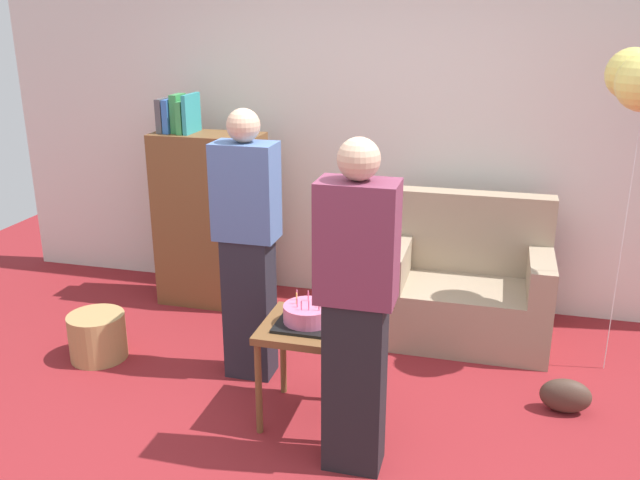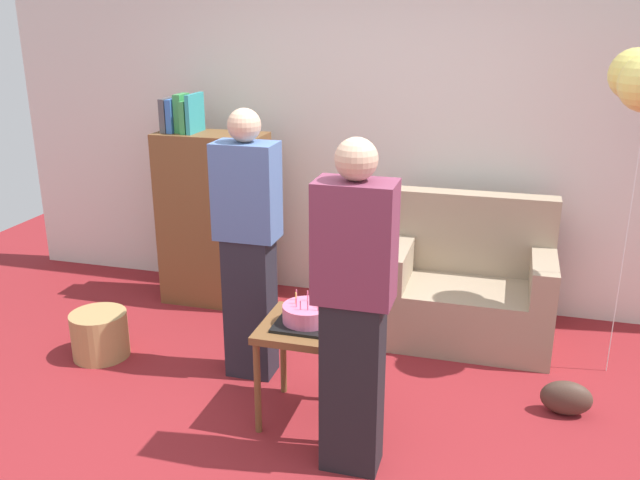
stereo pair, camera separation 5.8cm
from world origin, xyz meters
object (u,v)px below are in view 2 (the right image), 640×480
Objects in this scene: wicker_basket at (100,335)px; bookshelf at (214,217)px; couch at (468,289)px; person_holding_cake at (354,310)px; birthday_cake at (307,315)px; side_table at (307,338)px; person_blowing_candles at (248,245)px; handbag at (566,398)px.

bookshelf is at bearing 71.01° from wicker_basket.
bookshelf is 4.38× the size of wicker_basket.
couch is 0.67× the size of person_holding_cake.
person_holding_cake is at bearing -49.04° from bookshelf.
bookshelf is 4.93× the size of birthday_cake.
couch is 1.47m from side_table.
person_blowing_candles reaches higher than handbag.
birthday_cake is (-0.76, -1.25, 0.27)m from couch.
person_blowing_candles reaches higher than couch.
person_holding_cake reaches higher than birthday_cake.
bookshelf is 1.22m from wicker_basket.
birthday_cake is 0.52m from person_holding_cake.
person_holding_cake is at bearing -57.33° from person_blowing_candles.
person_holding_cake is at bearing -105.19° from couch.
side_table is 2.01× the size of handbag.
wicker_basket is at bearing -177.91° from handbag.
wicker_basket is at bearing -108.99° from bookshelf.
side_table is at bearing -121.24° from couch.
side_table is at bearing -163.37° from handbag.
birthday_cake is at bearing 33.36° from side_table.
person_blowing_candles is 1.00× the size of person_holding_cake.
person_holding_cake is (0.33, -0.34, 0.35)m from side_table.
side_table is at bearing -24.51° from person_holding_cake.
bookshelf is 0.97× the size of person_blowing_candles.
person_holding_cake is 4.53× the size of wicker_basket.
handbag is at bearing -20.46° from bookshelf.
bookshelf reaches higher than wicker_basket.
wicker_basket is 2.87m from handbag.
person_blowing_candles is (-1.23, -0.88, 0.49)m from couch.
person_holding_cake is at bearing -46.04° from side_table.
person_blowing_candles is 1.98m from handbag.
side_table is at bearing -11.56° from wicker_basket.
couch is at bearing 20.00° from person_blowing_candles.
couch is 3.06× the size of wicker_basket.
person_holding_cake is 1.48m from handbag.
couch is 1.59m from person_blowing_candles.
couch is 1.49m from birthday_cake.
bookshelf reaches higher than birthday_cake.
birthday_cake is 1.52m from handbag.
person_holding_cake reaches higher than couch.
side_table is (1.14, -1.35, -0.19)m from bookshelf.
birthday_cake is (0.00, 0.00, 0.13)m from side_table.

